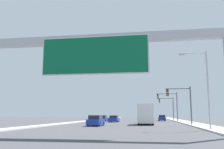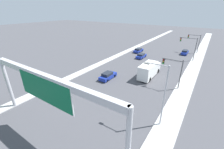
{
  "view_description": "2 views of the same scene",
  "coord_description": "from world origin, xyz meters",
  "px_view_note": "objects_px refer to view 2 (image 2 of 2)",
  "views": [
    {
      "loc": [
        4.3,
        -0.99,
        1.64
      ],
      "look_at": [
        0.0,
        26.8,
        6.14
      ],
      "focal_mm": 40.0,
      "sensor_mm": 36.0,
      "label": 1
    },
    {
      "loc": [
        13.62,
        10.19,
        14.17
      ],
      "look_at": [
        -1.25,
        32.56,
        2.21
      ],
      "focal_mm": 24.0,
      "sensor_mm": 36.0,
      "label": 2
    }
  ],
  "objects_px": {
    "car_mid_right": "(141,56)",
    "traffic_light_near_intersection": "(175,69)",
    "car_far_center": "(138,50)",
    "traffic_light_mid_block": "(190,45)",
    "sign_gantry": "(45,87)",
    "truck_box_primary": "(149,70)",
    "car_far_right": "(108,76)",
    "traffic_light_far_intersection": "(195,41)",
    "car_mid_left": "(185,52)",
    "street_lamp_right": "(162,91)"
  },
  "relations": [
    {
      "from": "car_mid_right",
      "to": "traffic_light_far_intersection",
      "type": "height_order",
      "value": "traffic_light_far_intersection"
    },
    {
      "from": "car_far_center",
      "to": "traffic_light_mid_block",
      "type": "xyz_separation_m",
      "value": [
        15.8,
        0.14,
        3.81
      ]
    },
    {
      "from": "car_mid_left",
      "to": "truck_box_primary",
      "type": "distance_m",
      "value": 24.05
    },
    {
      "from": "car_far_center",
      "to": "traffic_light_far_intersection",
      "type": "xyz_separation_m",
      "value": [
        15.99,
        10.14,
        3.47
      ]
    },
    {
      "from": "sign_gantry",
      "to": "traffic_light_far_intersection",
      "type": "bearing_deg",
      "value": 79.83
    },
    {
      "from": "traffic_light_near_intersection",
      "to": "traffic_light_far_intersection",
      "type": "distance_m",
      "value": 30.0
    },
    {
      "from": "car_mid_right",
      "to": "traffic_light_near_intersection",
      "type": "relative_size",
      "value": 0.75
    },
    {
      "from": "truck_box_primary",
      "to": "traffic_light_mid_block",
      "type": "relative_size",
      "value": 1.27
    },
    {
      "from": "car_mid_left",
      "to": "traffic_light_mid_block",
      "type": "distance_m",
      "value": 7.41
    },
    {
      "from": "car_mid_right",
      "to": "traffic_light_far_intersection",
      "type": "distance_m",
      "value": 20.39
    },
    {
      "from": "car_mid_right",
      "to": "truck_box_primary",
      "type": "bearing_deg",
      "value": -59.59
    },
    {
      "from": "sign_gantry",
      "to": "street_lamp_right",
      "type": "distance_m",
      "value": 13.27
    },
    {
      "from": "truck_box_primary",
      "to": "traffic_light_near_intersection",
      "type": "relative_size",
      "value": 1.46
    },
    {
      "from": "sign_gantry",
      "to": "truck_box_primary",
      "type": "height_order",
      "value": "sign_gantry"
    },
    {
      "from": "car_far_center",
      "to": "car_far_right",
      "type": "bearing_deg",
      "value": -81.55
    },
    {
      "from": "car_mid_right",
      "to": "car_mid_left",
      "type": "bearing_deg",
      "value": 48.44
    },
    {
      "from": "truck_box_primary",
      "to": "traffic_light_near_intersection",
      "type": "height_order",
      "value": "traffic_light_near_intersection"
    },
    {
      "from": "car_far_center",
      "to": "traffic_light_mid_block",
      "type": "bearing_deg",
      "value": 0.51
    },
    {
      "from": "sign_gantry",
      "to": "truck_box_primary",
      "type": "bearing_deg",
      "value": 81.14
    },
    {
      "from": "car_mid_right",
      "to": "sign_gantry",
      "type": "bearing_deg",
      "value": -84.19
    },
    {
      "from": "traffic_light_far_intersection",
      "to": "street_lamp_right",
      "type": "distance_m",
      "value": 41.48
    },
    {
      "from": "car_mid_left",
      "to": "car_far_center",
      "type": "height_order",
      "value": "car_mid_left"
    },
    {
      "from": "traffic_light_mid_block",
      "to": "car_mid_right",
      "type": "bearing_deg",
      "value": -154.99
    },
    {
      "from": "car_far_right",
      "to": "street_lamp_right",
      "type": "distance_m",
      "value": 16.12
    },
    {
      "from": "car_mid_right",
      "to": "traffic_light_mid_block",
      "type": "xyz_separation_m",
      "value": [
        12.3,
        5.74,
        3.82
      ]
    },
    {
      "from": "car_mid_right",
      "to": "traffic_light_far_intersection",
      "type": "xyz_separation_m",
      "value": [
        12.49,
        15.74,
        3.47
      ]
    },
    {
      "from": "car_far_right",
      "to": "car_far_center",
      "type": "height_order",
      "value": "car_far_right"
    },
    {
      "from": "sign_gantry",
      "to": "truck_box_primary",
      "type": "xyz_separation_m",
      "value": [
        3.5,
        22.45,
        -4.82
      ]
    },
    {
      "from": "sign_gantry",
      "to": "street_lamp_right",
      "type": "height_order",
      "value": "street_lamp_right"
    },
    {
      "from": "truck_box_primary",
      "to": "traffic_light_near_intersection",
      "type": "bearing_deg",
      "value": -22.86
    },
    {
      "from": "car_mid_right",
      "to": "traffic_light_near_intersection",
      "type": "height_order",
      "value": "traffic_light_near_intersection"
    },
    {
      "from": "car_far_center",
      "to": "car_mid_right",
      "type": "bearing_deg",
      "value": -57.99
    },
    {
      "from": "sign_gantry",
      "to": "car_mid_right",
      "type": "height_order",
      "value": "sign_gantry"
    },
    {
      "from": "truck_box_primary",
      "to": "traffic_light_mid_block",
      "type": "height_order",
      "value": "traffic_light_mid_block"
    },
    {
      "from": "car_mid_left",
      "to": "traffic_light_far_intersection",
      "type": "distance_m",
      "value": 5.57
    },
    {
      "from": "car_mid_right",
      "to": "traffic_light_far_intersection",
      "type": "relative_size",
      "value": 0.7
    },
    {
      "from": "traffic_light_near_intersection",
      "to": "street_lamp_right",
      "type": "xyz_separation_m",
      "value": [
        0.92,
        -11.46,
        1.13
      ]
    },
    {
      "from": "car_mid_right",
      "to": "car_far_center",
      "type": "height_order",
      "value": "car_far_center"
    },
    {
      "from": "street_lamp_right",
      "to": "traffic_light_near_intersection",
      "type": "bearing_deg",
      "value": 94.58
    },
    {
      "from": "car_mid_left",
      "to": "car_far_center",
      "type": "distance_m",
      "value": 15.33
    },
    {
      "from": "traffic_light_far_intersection",
      "to": "car_far_right",
      "type": "bearing_deg",
      "value": -110.33
    },
    {
      "from": "car_mid_left",
      "to": "traffic_light_far_intersection",
      "type": "height_order",
      "value": "traffic_light_far_intersection"
    },
    {
      "from": "traffic_light_mid_block",
      "to": "traffic_light_far_intersection",
      "type": "distance_m",
      "value": 10.01
    },
    {
      "from": "car_mid_right",
      "to": "street_lamp_right",
      "type": "distance_m",
      "value": 29.35
    },
    {
      "from": "car_mid_right",
      "to": "traffic_light_near_intersection",
      "type": "xyz_separation_m",
      "value": [
        12.54,
        -14.26,
        3.23
      ]
    },
    {
      "from": "traffic_light_far_intersection",
      "to": "street_lamp_right",
      "type": "height_order",
      "value": "street_lamp_right"
    },
    {
      "from": "car_mid_left",
      "to": "truck_box_primary",
      "type": "xyz_separation_m",
      "value": [
        -3.5,
        -23.77,
        0.95
      ]
    },
    {
      "from": "sign_gantry",
      "to": "car_far_center",
      "type": "bearing_deg",
      "value": 99.93
    },
    {
      "from": "traffic_light_near_intersection",
      "to": "traffic_light_mid_block",
      "type": "bearing_deg",
      "value": 90.7
    },
    {
      "from": "street_lamp_right",
      "to": "traffic_light_mid_block",
      "type": "bearing_deg",
      "value": 92.11
    }
  ]
}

